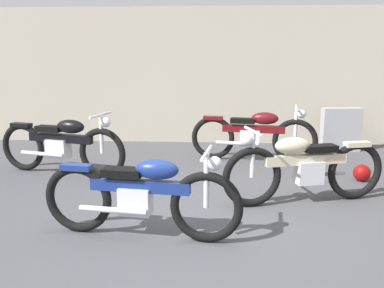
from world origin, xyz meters
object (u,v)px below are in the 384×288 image
(motorcycle_maroon, at_px, (254,135))
(motorcycle_black, at_px, (62,144))
(motorcycle_cream, at_px, (304,167))
(stone_marker, at_px, (341,130))
(helmet, at_px, (362,173))
(motorcycle_blue, at_px, (142,195))

(motorcycle_maroon, relative_size, motorcycle_black, 1.01)
(motorcycle_cream, bearing_deg, stone_marker, -128.62)
(motorcycle_maroon, bearing_deg, helmet, -27.71)
(helmet, xyz_separation_m, motorcycle_blue, (-2.83, -2.05, 0.32))
(helmet, xyz_separation_m, motorcycle_maroon, (-1.46, 1.07, 0.34))
(stone_marker, distance_m, helmet, 1.96)
(motorcycle_blue, height_order, motorcycle_cream, motorcycle_cream)
(helmet, relative_size, motorcycle_maroon, 0.12)
(stone_marker, height_order, motorcycle_maroon, motorcycle_maroon)
(stone_marker, relative_size, motorcycle_maroon, 0.39)
(helmet, height_order, motorcycle_black, motorcycle_black)
(motorcycle_cream, height_order, motorcycle_black, motorcycle_black)
(helmet, height_order, motorcycle_cream, motorcycle_cream)
(motorcycle_cream, relative_size, motorcycle_maroon, 0.96)
(motorcycle_cream, height_order, motorcycle_maroon, motorcycle_maroon)
(motorcycle_blue, bearing_deg, motorcycle_cream, 38.72)
(stone_marker, height_order, motorcycle_blue, motorcycle_blue)
(motorcycle_black, bearing_deg, stone_marker, 35.26)
(motorcycle_blue, distance_m, motorcycle_cream, 2.10)
(stone_marker, bearing_deg, motorcycle_cream, -113.55)
(stone_marker, bearing_deg, motorcycle_blue, -127.46)
(helmet, distance_m, motorcycle_blue, 3.51)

